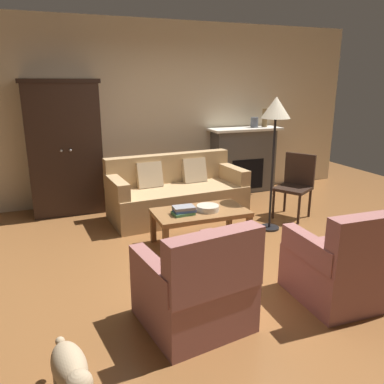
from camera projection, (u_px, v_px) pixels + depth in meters
name	position (u px, v px, depth m)	size (l,w,h in m)	color
ground_plane	(215.00, 257.00, 4.30)	(9.60, 9.60, 0.00)	brown
back_wall	(152.00, 112.00, 6.20)	(7.20, 0.10, 2.80)	beige
fireplace	(243.00, 159.00, 6.73)	(1.26, 0.48, 1.12)	#4C4947
armoire	(65.00, 148.00, 5.55)	(1.06, 0.57, 1.92)	black
couch	(176.00, 194.00, 5.54)	(1.98, 0.99, 0.86)	tan
coffee_table	(200.00, 215.00, 4.54)	(1.10, 0.60, 0.42)	olive
fruit_bowl	(208.00, 208.00, 4.52)	(0.26, 0.26, 0.06)	beige
book_stack	(184.00, 210.00, 4.38)	(0.26, 0.19, 0.10)	#427A4C
mantel_vase_slate	(254.00, 122.00, 6.60)	(0.13, 0.13, 0.17)	#565B66
mantel_vase_bronze	(265.00, 118.00, 6.65)	(0.09, 0.09, 0.32)	olive
armchair_near_left	(196.00, 289.00, 3.01)	(0.88, 0.88, 0.88)	#935B56
armchair_near_right	(344.00, 267.00, 3.38)	(0.80, 0.79, 0.88)	#935B56
side_chair_wooden	(296.00, 182.00, 5.46)	(0.60, 0.60, 0.90)	black
floor_lamp	(276.00, 116.00, 4.71)	(0.36, 0.36, 1.71)	black
dog	(71.00, 370.00, 2.27)	(0.27, 0.57, 0.39)	tan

